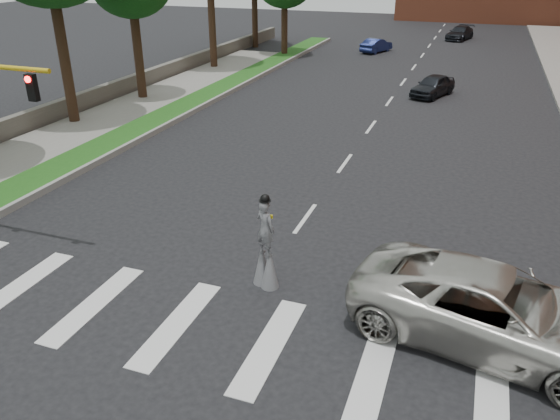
{
  "coord_description": "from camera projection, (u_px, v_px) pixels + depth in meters",
  "views": [
    {
      "loc": [
        5.13,
        -8.91,
        8.75
      ],
      "look_at": [
        0.11,
        5.0,
        1.7
      ],
      "focal_mm": 35.0,
      "sensor_mm": 36.0,
      "label": 1
    }
  ],
  "objects": [
    {
      "name": "grass_median",
      "position": [
        185.0,
        106.0,
        33.35
      ],
      "size": [
        2.0,
        60.0,
        0.25
      ],
      "primitive_type": "cube",
      "color": "#1A4D16",
      "rests_on": "ground"
    },
    {
      "name": "car_far",
      "position": [
        460.0,
        33.0,
        58.75
      ],
      "size": [
        3.09,
        5.12,
        1.39
      ],
      "primitive_type": "imported",
      "rotation": [
        0.0,
        0.0,
        -0.25
      ],
      "color": "black",
      "rests_on": "ground"
    },
    {
      "name": "suv_crossing",
      "position": [
        494.0,
        309.0,
        13.11
      ],
      "size": [
        7.33,
        4.44,
        1.9
      ],
      "primitive_type": "imported",
      "rotation": [
        0.0,
        0.0,
        1.37
      ],
      "color": "beige",
      "rests_on": "ground"
    },
    {
      "name": "car_near",
      "position": [
        433.0,
        86.0,
        35.93
      ],
      "size": [
        2.94,
        4.39,
        1.39
      ],
      "primitive_type": "imported",
      "rotation": [
        0.0,
        0.0,
        -0.35
      ],
      "color": "black",
      "rests_on": "ground"
    },
    {
      "name": "median_curb",
      "position": [
        200.0,
        108.0,
        33.02
      ],
      "size": [
        0.2,
        60.0,
        0.28
      ],
      "primitive_type": "cube",
      "color": "gray",
      "rests_on": "ground"
    },
    {
      "name": "ground_plane",
      "position": [
        204.0,
        359.0,
        12.9
      ],
      "size": [
        160.0,
        160.0,
        0.0
      ],
      "primitive_type": "plane",
      "color": "black",
      "rests_on": "ground"
    },
    {
      "name": "stilt_performer",
      "position": [
        266.0,
        251.0,
        15.33
      ],
      "size": [
        0.81,
        0.66,
        2.86
      ],
      "rotation": [
        0.0,
        0.0,
        2.71
      ],
      "color": "black",
      "rests_on": "ground"
    },
    {
      "name": "sidewalk_left",
      "position": [
        26.0,
        153.0,
        25.8
      ],
      "size": [
        4.0,
        60.0,
        0.18
      ],
      "primitive_type": "cube",
      "color": "gray",
      "rests_on": "ground"
    },
    {
      "name": "stone_wall",
      "position": [
        126.0,
        86.0,
        36.55
      ],
      "size": [
        0.5,
        56.0,
        1.1
      ],
      "primitive_type": "cube",
      "color": "#58534B",
      "rests_on": "ground"
    },
    {
      "name": "car_mid",
      "position": [
        376.0,
        45.0,
        51.52
      ],
      "size": [
        2.59,
        4.1,
        1.28
      ],
      "primitive_type": "imported",
      "rotation": [
        0.0,
        0.0,
        2.79
      ],
      "color": "navy",
      "rests_on": "ground"
    }
  ]
}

